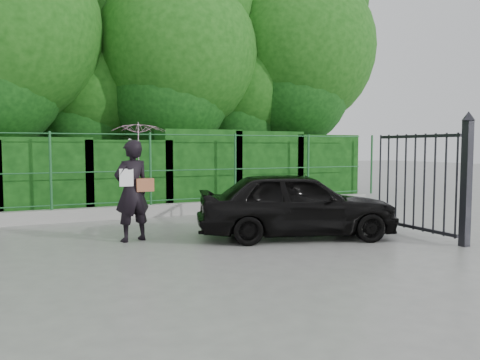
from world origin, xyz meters
name	(u,v)px	position (x,y,z in m)	size (l,w,h in m)	color
ground	(193,257)	(0.00, 0.00, 0.00)	(80.00, 80.00, 0.00)	gray
kerb	(135,212)	(0.00, 4.50, 0.15)	(14.00, 0.25, 0.30)	#9E9E99
fence	(143,169)	(0.22, 4.50, 1.20)	(14.13, 0.06, 1.80)	#1E582B
hedge	(130,173)	(0.08, 5.50, 1.04)	(14.20, 1.20, 2.22)	black
trees	(148,55)	(1.14, 7.74, 4.62)	(17.10, 6.15, 8.08)	black
gate	(444,177)	(4.60, -0.72, 1.19)	(0.22, 2.33, 2.36)	black
woman	(136,164)	(-0.53, 1.70, 1.44)	(1.03, 1.01, 2.21)	black
car	(296,204)	(2.33, 0.74, 0.65)	(1.53, 3.80, 1.29)	black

